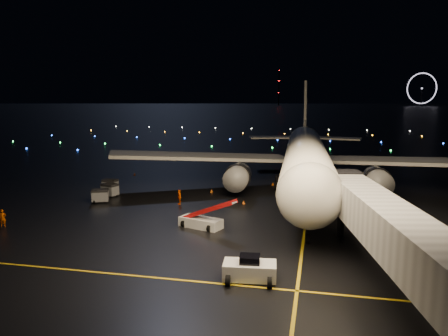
{
  "coord_description": "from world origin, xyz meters",
  "views": [
    {
      "loc": [
        13.2,
        -39.51,
        13.53
      ],
      "look_at": [
        1.85,
        12.0,
        5.0
      ],
      "focal_mm": 35.0,
      "sensor_mm": 36.0,
      "label": 1
    }
  ],
  "objects_px": {
    "belt_loader": "(201,212)",
    "crew_a": "(3,218)",
    "crew_c": "(179,197)",
    "baggage_cart_0": "(110,190)",
    "airliner": "(306,133)",
    "baggage_cart_1": "(100,196)",
    "baggage_cart_2": "(110,185)",
    "pushback_tug": "(250,267)"
  },
  "relations": [
    {
      "from": "baggage_cart_1",
      "to": "baggage_cart_2",
      "type": "distance_m",
      "value": 7.06
    },
    {
      "from": "baggage_cart_1",
      "to": "baggage_cart_2",
      "type": "xyz_separation_m",
      "value": [
        -2.01,
        6.76,
        -0.02
      ]
    },
    {
      "from": "crew_c",
      "to": "belt_loader",
      "type": "bearing_deg",
      "value": 6.41
    },
    {
      "from": "pushback_tug",
      "to": "baggage_cart_0",
      "type": "distance_m",
      "value": 33.17
    },
    {
      "from": "crew_c",
      "to": "baggage_cart_1",
      "type": "height_order",
      "value": "crew_c"
    },
    {
      "from": "belt_loader",
      "to": "baggage_cart_2",
      "type": "relative_size",
      "value": 3.34
    },
    {
      "from": "pushback_tug",
      "to": "crew_a",
      "type": "bearing_deg",
      "value": 158.25
    },
    {
      "from": "crew_a",
      "to": "baggage_cart_1",
      "type": "relative_size",
      "value": 0.91
    },
    {
      "from": "airliner",
      "to": "belt_loader",
      "type": "xyz_separation_m",
      "value": [
        -9.98,
        -22.89,
        -6.76
      ]
    },
    {
      "from": "belt_loader",
      "to": "airliner",
      "type": "bearing_deg",
      "value": 85.33
    },
    {
      "from": "airliner",
      "to": "baggage_cart_0",
      "type": "height_order",
      "value": "airliner"
    },
    {
      "from": "baggage_cart_0",
      "to": "baggage_cart_1",
      "type": "distance_m",
      "value": 3.61
    },
    {
      "from": "pushback_tug",
      "to": "baggage_cart_0",
      "type": "bearing_deg",
      "value": 128.69
    },
    {
      "from": "airliner",
      "to": "baggage_cart_0",
      "type": "bearing_deg",
      "value": -159.08
    },
    {
      "from": "pushback_tug",
      "to": "baggage_cart_2",
      "type": "relative_size",
      "value": 1.96
    },
    {
      "from": "baggage_cart_0",
      "to": "baggage_cart_1",
      "type": "xyz_separation_m",
      "value": [
        0.45,
        -3.58,
        -0.01
      ]
    },
    {
      "from": "pushback_tug",
      "to": "crew_c",
      "type": "relative_size",
      "value": 2.06
    },
    {
      "from": "airliner",
      "to": "baggage_cart_0",
      "type": "xyz_separation_m",
      "value": [
        -26.19,
        -11.44,
        -7.5
      ]
    },
    {
      "from": "baggage_cart_0",
      "to": "belt_loader",
      "type": "bearing_deg",
      "value": -17.89
    },
    {
      "from": "pushback_tug",
      "to": "crew_a",
      "type": "relative_size",
      "value": 2.09
    },
    {
      "from": "belt_loader",
      "to": "baggage_cart_1",
      "type": "bearing_deg",
      "value": 172.35
    },
    {
      "from": "airliner",
      "to": "pushback_tug",
      "type": "relative_size",
      "value": 14.96
    },
    {
      "from": "belt_loader",
      "to": "crew_c",
      "type": "height_order",
      "value": "belt_loader"
    },
    {
      "from": "pushback_tug",
      "to": "baggage_cart_1",
      "type": "xyz_separation_m",
      "value": [
        -22.91,
        19.97,
        -0.06
      ]
    },
    {
      "from": "airliner",
      "to": "crew_c",
      "type": "height_order",
      "value": "airliner"
    },
    {
      "from": "pushback_tug",
      "to": "crew_c",
      "type": "xyz_separation_m",
      "value": [
        -12.48,
        21.2,
        0.02
      ]
    },
    {
      "from": "crew_c",
      "to": "airliner",
      "type": "bearing_deg",
      "value": 108.07
    },
    {
      "from": "airliner",
      "to": "belt_loader",
      "type": "bearing_deg",
      "value": -116.24
    },
    {
      "from": "crew_a",
      "to": "baggage_cart_1",
      "type": "xyz_separation_m",
      "value": [
        4.74,
        12.21,
        -0.07
      ]
    },
    {
      "from": "baggage_cart_2",
      "to": "baggage_cart_1",
      "type": "bearing_deg",
      "value": -68.93
    },
    {
      "from": "belt_loader",
      "to": "crew_a",
      "type": "height_order",
      "value": "belt_loader"
    },
    {
      "from": "belt_loader",
      "to": "baggage_cart_1",
      "type": "distance_m",
      "value": 17.63
    },
    {
      "from": "baggage_cart_2",
      "to": "pushback_tug",
      "type": "bearing_deg",
      "value": -42.52
    },
    {
      "from": "belt_loader",
      "to": "baggage_cart_2",
      "type": "height_order",
      "value": "belt_loader"
    },
    {
      "from": "airliner",
      "to": "crew_a",
      "type": "bearing_deg",
      "value": -140.89
    },
    {
      "from": "belt_loader",
      "to": "baggage_cart_2",
      "type": "distance_m",
      "value": 23.03
    },
    {
      "from": "crew_c",
      "to": "baggage_cart_2",
      "type": "xyz_separation_m",
      "value": [
        -12.44,
        5.53,
        -0.11
      ]
    },
    {
      "from": "pushback_tug",
      "to": "baggage_cart_1",
      "type": "height_order",
      "value": "pushback_tug"
    },
    {
      "from": "airliner",
      "to": "pushback_tug",
      "type": "distance_m",
      "value": 35.88
    },
    {
      "from": "belt_loader",
      "to": "baggage_cart_0",
      "type": "relative_size",
      "value": 3.22
    },
    {
      "from": "pushback_tug",
      "to": "crew_c",
      "type": "bearing_deg",
      "value": 114.41
    },
    {
      "from": "crew_a",
      "to": "crew_c",
      "type": "distance_m",
      "value": 20.27
    }
  ]
}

